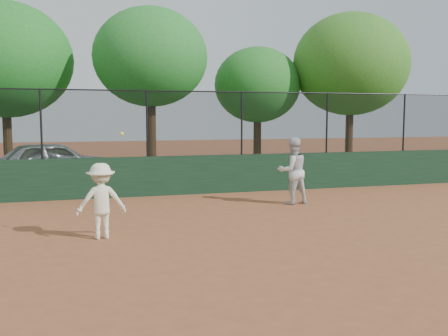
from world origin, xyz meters
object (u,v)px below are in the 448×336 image
object	(u,v)px
player_second	(292,171)
player_main	(101,201)
tree_1	(4,60)
tree_3	(258,85)
tree_2	(151,57)
tree_4	(351,65)
parked_car	(54,162)

from	to	relation	value
player_second	player_main	world-z (taller)	player_main
tree_1	tree_3	distance (m)	10.83
tree_2	tree_4	distance (m)	9.33
parked_car	tree_4	size ratio (longest dim) A/B	0.63
tree_4	parked_car	bearing A→B (deg)	-171.49
player_second	tree_3	size ratio (longest dim) A/B	0.33
player_main	tree_3	xyz separation A→B (m)	(7.63, 11.86, 3.08)
player_second	tree_2	world-z (taller)	tree_2
player_second	tree_1	distance (m)	13.20
player_second	tree_3	world-z (taller)	tree_3
player_main	tree_1	bearing A→B (deg)	104.78
tree_1	tree_2	size ratio (longest dim) A/B	1.03
player_second	tree_1	bearing A→B (deg)	-53.84
tree_1	tree_2	bearing A→B (deg)	-15.58
tree_2	tree_4	bearing A→B (deg)	2.19
parked_car	tree_3	size ratio (longest dim) A/B	0.81
player_second	tree_4	bearing A→B (deg)	-134.20
player_second	tree_3	bearing A→B (deg)	-109.91
player_second	player_main	bearing A→B (deg)	20.36
parked_car	tree_3	bearing A→B (deg)	-83.49
player_second	player_main	distance (m)	5.85
tree_1	parked_car	bearing A→B (deg)	-58.99
parked_car	tree_3	world-z (taller)	tree_3
parked_car	player_second	distance (m)	9.04
parked_car	tree_2	bearing A→B (deg)	-79.29
player_second	tree_4	world-z (taller)	tree_4
tree_2	tree_4	size ratio (longest dim) A/B	0.95
parked_car	player_second	size ratio (longest dim) A/B	2.47
tree_4	player_main	bearing A→B (deg)	-137.65
tree_4	tree_2	bearing A→B (deg)	-177.81
tree_1	tree_2	world-z (taller)	tree_1
tree_1	player_second	bearing A→B (deg)	-48.25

